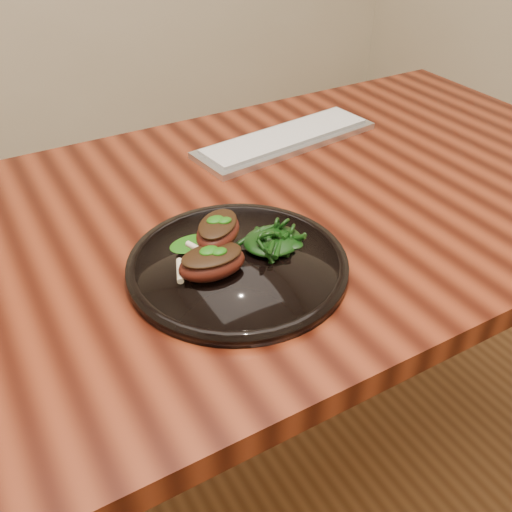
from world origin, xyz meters
The scene contains 7 objects.
desk centered at (0.00, 0.00, 0.67)m, with size 1.60×0.80×0.75m.
plate centered at (-0.07, -0.14, 0.76)m, with size 0.32×0.32×0.02m.
lamb_chop_front centered at (-0.12, -0.15, 0.79)m, with size 0.10×0.07×0.04m.
lamb_chop_back centered at (-0.08, -0.11, 0.81)m, with size 0.10×0.10×0.04m.
herb_smear centered at (-0.11, -0.08, 0.77)m, with size 0.07×0.05×0.00m, color #0D4607.
greens_heap centered at (-0.01, -0.14, 0.78)m, with size 0.09×0.08×0.03m.
keyboard centered at (0.22, 0.19, 0.76)m, with size 0.41×0.17×0.02m.
Camera 1 is at (-0.37, -0.72, 1.25)m, focal length 40.00 mm.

